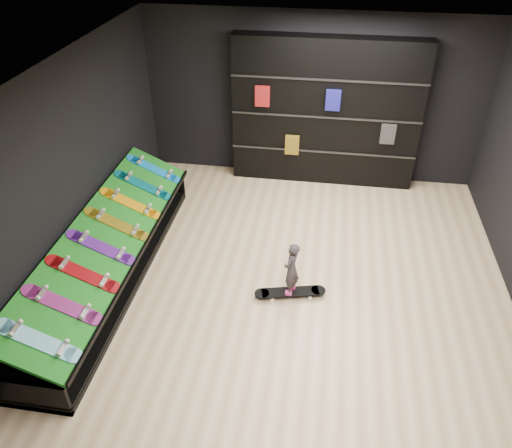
# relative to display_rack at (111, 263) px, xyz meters

# --- Properties ---
(floor) EXTENTS (6.00, 7.00, 0.01)m
(floor) POSITION_rel_display_rack_xyz_m (2.55, 0.00, -0.25)
(floor) COLOR beige
(floor) RESTS_ON ground
(ceiling) EXTENTS (6.00, 7.00, 0.01)m
(ceiling) POSITION_rel_display_rack_xyz_m (2.55, 0.00, 2.75)
(ceiling) COLOR white
(ceiling) RESTS_ON ground
(wall_back) EXTENTS (6.00, 0.02, 3.00)m
(wall_back) POSITION_rel_display_rack_xyz_m (2.55, 3.50, 1.25)
(wall_back) COLOR black
(wall_back) RESTS_ON ground
(wall_left) EXTENTS (0.02, 7.00, 3.00)m
(wall_left) POSITION_rel_display_rack_xyz_m (-0.45, 0.00, 1.25)
(wall_left) COLOR black
(wall_left) RESTS_ON ground
(display_rack) EXTENTS (0.90, 4.50, 0.50)m
(display_rack) POSITION_rel_display_rack_xyz_m (0.00, 0.00, 0.00)
(display_rack) COLOR black
(display_rack) RESTS_ON ground
(turf_ramp) EXTENTS (0.92, 4.50, 0.46)m
(turf_ramp) POSITION_rel_display_rack_xyz_m (0.05, 0.00, 0.46)
(turf_ramp) COLOR #0F6312
(turf_ramp) RESTS_ON display_rack
(back_shelving) EXTENTS (3.29, 0.38, 2.63)m
(back_shelving) POSITION_rel_display_rack_xyz_m (2.81, 3.32, 1.07)
(back_shelving) COLOR black
(back_shelving) RESTS_ON ground
(floor_skateboard) EXTENTS (1.00, 0.44, 0.09)m
(floor_skateboard) POSITION_rel_display_rack_xyz_m (2.56, -0.03, -0.20)
(floor_skateboard) COLOR black
(floor_skateboard) RESTS_ON ground
(child) EXTENTS (0.18, 0.21, 0.48)m
(child) POSITION_rel_display_rack_xyz_m (2.56, -0.03, 0.08)
(child) COLOR black
(child) RESTS_ON floor_skateboard
(display_board_0) EXTENTS (0.93, 0.22, 0.50)m
(display_board_0) POSITION_rel_display_rack_xyz_m (0.06, -1.90, 0.49)
(display_board_0) COLOR #0CB2E5
(display_board_0) RESTS_ON turf_ramp
(display_board_1) EXTENTS (0.93, 0.22, 0.50)m
(display_board_1) POSITION_rel_display_rack_xyz_m (0.06, -1.36, 0.49)
(display_board_1) COLOR #2626BF
(display_board_1) RESTS_ON turf_ramp
(display_board_2) EXTENTS (0.93, 0.22, 0.50)m
(display_board_2) POSITION_rel_display_rack_xyz_m (0.06, -0.81, 0.49)
(display_board_2) COLOR red
(display_board_2) RESTS_ON turf_ramp
(display_board_3) EXTENTS (0.93, 0.22, 0.50)m
(display_board_3) POSITION_rel_display_rack_xyz_m (0.06, -0.27, 0.49)
(display_board_3) COLOR purple
(display_board_3) RESTS_ON turf_ramp
(display_board_4) EXTENTS (0.93, 0.22, 0.50)m
(display_board_4) POSITION_rel_display_rack_xyz_m (0.06, 0.27, 0.49)
(display_board_4) COLOR yellow
(display_board_4) RESTS_ON turf_ramp
(display_board_5) EXTENTS (0.93, 0.22, 0.50)m
(display_board_5) POSITION_rel_display_rack_xyz_m (0.06, 0.81, 0.49)
(display_board_5) COLOR yellow
(display_board_5) RESTS_ON turf_ramp
(display_board_6) EXTENTS (0.93, 0.22, 0.50)m
(display_board_6) POSITION_rel_display_rack_xyz_m (0.06, 1.36, 0.49)
(display_board_6) COLOR #0C8C99
(display_board_6) RESTS_ON turf_ramp
(display_board_7) EXTENTS (0.93, 0.22, 0.50)m
(display_board_7) POSITION_rel_display_rack_xyz_m (0.06, 1.90, 0.49)
(display_board_7) COLOR blue
(display_board_7) RESTS_ON turf_ramp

